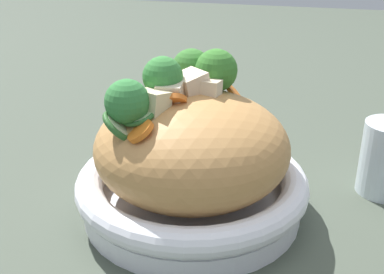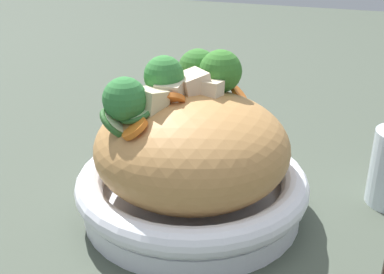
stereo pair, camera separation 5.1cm
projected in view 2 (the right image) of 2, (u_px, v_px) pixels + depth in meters
ground_plane at (192, 211)px, 0.55m from camera, size 3.00×3.00×0.00m
serving_bowl at (192, 190)px, 0.54m from camera, size 0.26×0.26×0.05m
noodle_heap at (192, 147)px, 0.52m from camera, size 0.21×0.21×0.12m
broccoli_florets at (183, 78)px, 0.51m from camera, size 0.13×0.18×0.06m
carrot_coins at (174, 100)px, 0.52m from camera, size 0.11×0.17×0.05m
zucchini_slices at (148, 107)px, 0.50m from camera, size 0.07×0.16×0.03m
chicken_chunks at (179, 92)px, 0.49m from camera, size 0.08×0.09×0.04m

